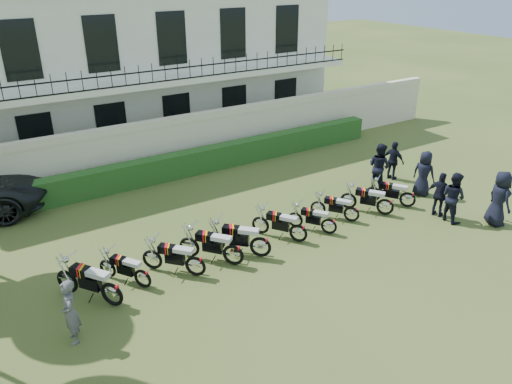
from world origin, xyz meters
TOP-DOWN VIEW (x-y plane):
  - ground at (0.00, 0.00)m, footprint 100.00×100.00m
  - perimeter_wall at (0.00, 8.00)m, footprint 30.00×0.35m
  - hedge at (1.00, 7.20)m, footprint 18.00×0.60m
  - building at (0.00, 13.96)m, footprint 20.40×9.60m
  - motorcycle_0 at (-4.70, 0.22)m, footprint 1.30×1.80m
  - motorcycle_1 at (-3.76, 0.56)m, footprint 1.02×1.50m
  - motorcycle_2 at (-2.31, 0.31)m, footprint 1.38×1.49m
  - motorcycle_3 at (-1.14, 0.23)m, footprint 1.37×1.64m
  - motorcycle_4 at (-0.24, 0.18)m, footprint 1.53×1.55m
  - motorcycle_5 at (1.24, 0.30)m, footprint 1.13×1.63m
  - motorcycle_6 at (2.39, 0.19)m, footprint 1.03×1.44m
  - motorcycle_7 at (3.58, 0.44)m, footprint 1.07×1.44m
  - motorcycle_8 at (4.90, 0.20)m, footprint 1.17×1.60m
  - motorcycle_9 at (6.03, 0.21)m, footprint 1.11×1.53m
  - inspector at (-5.86, -0.56)m, footprint 0.43×0.62m
  - officer_0 at (7.58, -2.23)m, footprint 0.88×1.08m
  - officer_1 at (6.53, -1.24)m, footprint 0.72×0.89m
  - officer_2 at (6.44, -0.80)m, footprint 0.66×1.01m
  - officer_3 at (7.33, 0.70)m, footprint 0.76×0.97m
  - officer_4 at (6.28, 1.97)m, footprint 0.81×0.98m
  - officer_5 at (7.49, 2.37)m, footprint 0.58×0.99m

SIDE VIEW (x-z plane):
  - ground at x=0.00m, z-range 0.00..0.00m
  - motorcycle_6 at x=2.39m, z-range -0.04..0.89m
  - motorcycle_7 at x=3.58m, z-range -0.04..0.90m
  - motorcycle_1 at x=-3.76m, z-range -0.04..0.91m
  - motorcycle_9 at x=6.03m, z-range -0.04..0.95m
  - motorcycle_8 at x=4.90m, z-range -0.04..0.99m
  - motorcycle_5 at x=1.24m, z-range -0.04..0.99m
  - motorcycle_2 at x=-2.31m, z-range -0.04..1.01m
  - hedge at x=1.00m, z-range 0.00..1.00m
  - motorcycle_3 at x=-1.14m, z-range -0.04..1.07m
  - motorcycle_4 at x=-0.24m, z-range -0.04..1.09m
  - motorcycle_0 at x=-4.70m, z-range -0.04..1.11m
  - officer_5 at x=7.49m, z-range 0.00..1.59m
  - officer_2 at x=6.44m, z-range 0.00..1.60m
  - inspector at x=-5.86m, z-range 0.00..1.62m
  - officer_3 at x=7.33m, z-range 0.00..1.74m
  - officer_1 at x=6.53m, z-range 0.00..1.76m
  - officer_4 at x=6.28m, z-range 0.00..1.86m
  - officer_0 at x=7.58m, z-range 0.00..1.91m
  - perimeter_wall at x=0.00m, z-range 0.02..2.32m
  - building at x=0.00m, z-range 0.01..7.41m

